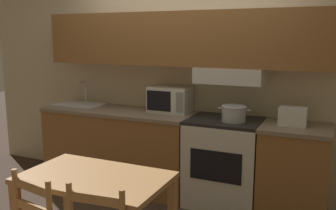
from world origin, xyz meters
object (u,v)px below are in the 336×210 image
object	(u,v)px
toaster	(293,116)
dining_table	(95,193)
stove_range	(224,162)
sink_basin	(79,104)
microwave	(170,99)
cooking_pot	(234,113)

from	to	relation	value
toaster	dining_table	xyz separation A→B (m)	(-1.12, -1.55, -0.34)
stove_range	sink_basin	bearing A→B (deg)	180.00
microwave	dining_table	size ratio (longest dim) A/B	0.44
microwave	cooking_pot	bearing A→B (deg)	-13.62
toaster	stove_range	bearing A→B (deg)	-178.09
stove_range	sink_basin	size ratio (longest dim) A/B	1.61
microwave	sink_basin	bearing A→B (deg)	-173.27
cooking_pot	microwave	bearing A→B (deg)	166.38
dining_table	cooking_pot	bearing A→B (deg)	68.51
cooking_pot	toaster	bearing A→B (deg)	7.49
sink_basin	microwave	bearing A→B (deg)	6.73
stove_range	dining_table	xyz separation A→B (m)	(-0.49, -1.53, 0.19)
dining_table	microwave	bearing A→B (deg)	95.94
cooking_pot	toaster	distance (m)	0.55
stove_range	microwave	size ratio (longest dim) A/B	1.99
cooking_pot	sink_basin	size ratio (longest dim) A/B	0.58
stove_range	cooking_pot	bearing A→B (deg)	-26.81
sink_basin	dining_table	size ratio (longest dim) A/B	0.54
cooking_pot	sink_basin	distance (m)	1.89
cooking_pot	dining_table	size ratio (longest dim) A/B	0.32
microwave	sink_basin	size ratio (longest dim) A/B	0.81
cooking_pot	dining_table	xyz separation A→B (m)	(-0.58, -1.48, -0.34)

